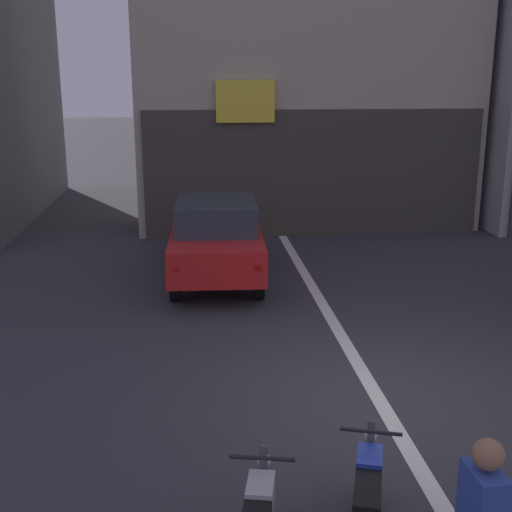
# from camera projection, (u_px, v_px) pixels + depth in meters

# --- Properties ---
(ground_plane) EXTENTS (120.00, 120.00, 0.00)m
(ground_plane) POSITION_uv_depth(u_px,v_px,m) (378.00, 399.00, 8.52)
(ground_plane) COLOR #333338
(lane_centre_line) EXTENTS (0.20, 18.00, 0.01)m
(lane_centre_line) POSITION_uv_depth(u_px,v_px,m) (301.00, 268.00, 14.27)
(lane_centre_line) COLOR silver
(lane_centre_line) RESTS_ON ground
(car_red_crossing_near) EXTENTS (1.91, 4.16, 1.64)m
(car_red_crossing_near) POSITION_uv_depth(u_px,v_px,m) (216.00, 237.00, 13.29)
(car_red_crossing_near) COLOR black
(car_red_crossing_near) RESTS_ON ground
(motorcycle_blue_row_left_mid) EXTENTS (0.65, 1.62, 0.98)m
(motorcycle_blue_row_left_mid) POSITION_uv_depth(u_px,v_px,m) (367.00, 503.00, 5.72)
(motorcycle_blue_row_left_mid) COLOR black
(motorcycle_blue_row_left_mid) RESTS_ON ground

